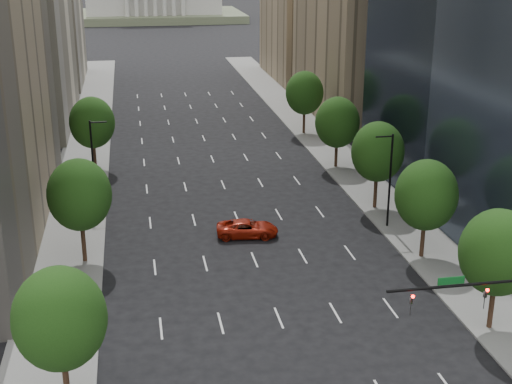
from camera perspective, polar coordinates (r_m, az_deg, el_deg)
sidewalk_left at (r=68.98m, az=-14.40°, el=-2.72°), size 6.00×200.00×0.15m
sidewalk_right at (r=73.11m, az=10.55°, el=-1.16°), size 6.00×200.00×0.15m
midrise_cream_left at (r=108.34m, az=-18.90°, el=14.23°), size 14.00×30.00×35.00m
filler_left at (r=141.74m, az=-16.68°, el=11.96°), size 14.00×26.00×18.00m
parking_tan_right at (r=109.98m, az=8.47°, el=13.78°), size 14.00×30.00×30.00m
filler_right at (r=142.26m, az=4.11°, el=12.31°), size 14.00×26.00×16.00m
tree_right_1 at (r=50.26m, az=18.75°, el=-4.60°), size 5.20×5.20×8.75m
tree_right_2 at (r=60.28m, az=13.43°, el=-0.24°), size 5.20×5.20×8.61m
tree_right_3 at (r=70.81m, az=9.69°, el=3.18°), size 5.20×5.20×8.89m
tree_right_4 at (r=83.77m, az=6.51°, el=5.54°), size 5.20×5.20×8.46m
tree_right_5 at (r=98.77m, az=3.90°, el=7.89°), size 5.20×5.20×8.75m
tree_left_0 at (r=41.14m, az=-15.39°, el=-9.73°), size 5.20×5.20×8.75m
tree_left_1 at (r=59.35m, az=-13.91°, el=-0.23°), size 5.20×5.20×8.97m
tree_left_2 at (r=84.37m, az=-12.95°, el=5.42°), size 5.20×5.20×8.68m
streetlight_rn at (r=66.44m, az=10.60°, el=1.10°), size 1.70×0.20×9.00m
streetlight_ln at (r=72.01m, az=-12.84°, el=2.37°), size 1.70×0.20×9.00m
traffic_signal at (r=44.21m, az=18.33°, el=-8.75°), size 9.12×0.40×7.38m
foothills at (r=608.22m, az=-6.03°, el=13.28°), size 720.00×413.00×263.00m
car_red_far at (r=64.65m, az=-0.70°, el=-2.92°), size 5.83×3.23×1.54m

